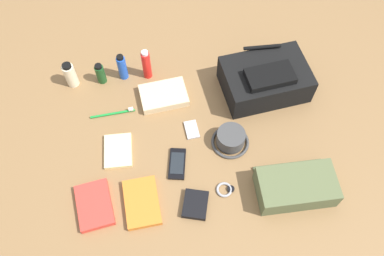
{
  "coord_description": "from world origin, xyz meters",
  "views": [
    {
      "loc": [
        -0.09,
        -0.82,
        1.47
      ],
      "look_at": [
        0.0,
        0.0,
        0.04
      ],
      "focal_mm": 37.71,
      "sensor_mm": 36.0,
      "label": 1
    }
  ],
  "objects": [
    {
      "name": "ground_plane",
      "position": [
        0.0,
        0.0,
        -0.01
      ],
      "size": [
        2.64,
        2.02,
        0.02
      ],
      "primitive_type": "cube",
      "color": "brown",
      "rests_on": "ground"
    },
    {
      "name": "media_player",
      "position": [
        0.0,
        0.01,
        0.01
      ],
      "size": [
        0.06,
        0.09,
        0.01
      ],
      "color": "#B7B7BC",
      "rests_on": "ground_plane"
    },
    {
      "name": "deodorant_spray",
      "position": [
        -0.27,
        0.33,
        0.07
      ],
      "size": [
        0.04,
        0.04,
        0.14
      ],
      "color": "blue",
      "rests_on": "ground_plane"
    },
    {
      "name": "backpack",
      "position": [
        0.34,
        0.19,
        0.07
      ],
      "size": [
        0.39,
        0.3,
        0.16
      ],
      "color": "black",
      "rests_on": "ground_plane"
    },
    {
      "name": "toothbrush",
      "position": [
        -0.32,
        0.13,
        0.01
      ],
      "size": [
        0.19,
        0.03,
        0.02
      ],
      "color": "#198C33",
      "rests_on": "ground_plane"
    },
    {
      "name": "shampoo_bottle",
      "position": [
        -0.37,
        0.31,
        0.05
      ],
      "size": [
        0.04,
        0.04,
        0.11
      ],
      "color": "#19471E",
      "rests_on": "ground_plane"
    },
    {
      "name": "wristwatch",
      "position": [
        0.1,
        -0.27,
        0.01
      ],
      "size": [
        0.07,
        0.06,
        0.01
      ],
      "color": "#99999E",
      "rests_on": "ground_plane"
    },
    {
      "name": "folded_towel",
      "position": [
        -0.1,
        0.19,
        0.02
      ],
      "size": [
        0.22,
        0.16,
        0.04
      ],
      "primitive_type": "cube",
      "rotation": [
        0.0,
        0.0,
        0.13
      ],
      "color": "beige",
      "rests_on": "ground_plane"
    },
    {
      "name": "travel_guidebook",
      "position": [
        -0.22,
        -0.29,
        0.01
      ],
      "size": [
        0.14,
        0.2,
        0.02
      ],
      "color": "orange",
      "rests_on": "ground_plane"
    },
    {
      "name": "notepad",
      "position": [
        -0.31,
        -0.05,
        0.01
      ],
      "size": [
        0.11,
        0.15,
        0.02
      ],
      "primitive_type": "cube",
      "rotation": [
        0.0,
        0.0,
        -0.01
      ],
      "color": "beige",
      "rests_on": "ground_plane"
    },
    {
      "name": "lotion_bottle",
      "position": [
        -0.5,
        0.31,
        0.06
      ],
      "size": [
        0.05,
        0.05,
        0.13
      ],
      "color": "beige",
      "rests_on": "ground_plane"
    },
    {
      "name": "toiletry_pouch",
      "position": [
        0.36,
        -0.3,
        0.04
      ],
      "size": [
        0.29,
        0.2,
        0.09
      ],
      "color": "#56603D",
      "rests_on": "ground_plane"
    },
    {
      "name": "paperback_novel",
      "position": [
        -0.4,
        -0.28,
        0.01
      ],
      "size": [
        0.15,
        0.2,
        0.03
      ],
      "color": "red",
      "rests_on": "ground_plane"
    },
    {
      "name": "sunscreen_spray",
      "position": [
        -0.16,
        0.32,
        0.08
      ],
      "size": [
        0.04,
        0.04,
        0.16
      ],
      "color": "red",
      "rests_on": "ground_plane"
    },
    {
      "name": "bucket_hat",
      "position": [
        0.15,
        -0.06,
        0.03
      ],
      "size": [
        0.16,
        0.16,
        0.07
      ],
      "color": "#404040",
      "rests_on": "ground_plane"
    },
    {
      "name": "wallet",
      "position": [
        -0.02,
        -0.32,
        0.01
      ],
      "size": [
        0.11,
        0.13,
        0.02
      ],
      "primitive_type": "cube",
      "rotation": [
        0.0,
        0.0,
        -0.25
      ],
      "color": "black",
      "rests_on": "ground_plane"
    },
    {
      "name": "cell_phone",
      "position": [
        -0.07,
        -0.14,
        0.01
      ],
      "size": [
        0.08,
        0.14,
        0.01
      ],
      "color": "black",
      "rests_on": "ground_plane"
    }
  ]
}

